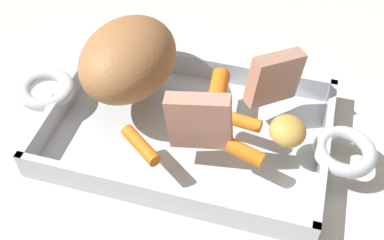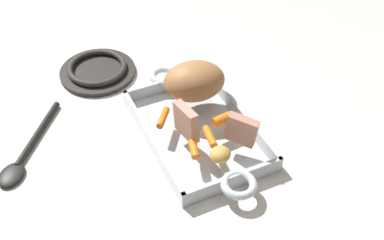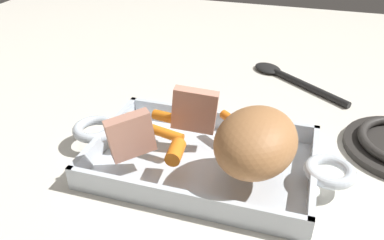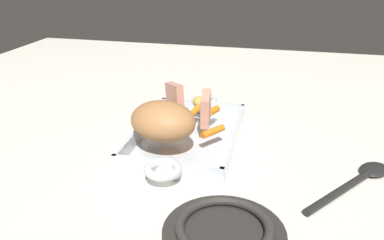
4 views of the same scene
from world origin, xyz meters
name	(u,v)px [view 2 (image 2 of 4)]	position (x,y,z in m)	size (l,w,h in m)	color
ground_plane	(197,135)	(0.00, 0.00, 0.00)	(1.96, 1.96, 0.00)	silver
roasting_dish	(197,131)	(0.00, 0.00, 0.01)	(0.44, 0.22, 0.04)	silver
pork_roast	(194,81)	(-0.08, 0.03, 0.08)	(0.14, 0.11, 0.08)	#A87042
roast_slice_outer	(241,130)	(0.09, 0.06, 0.07)	(0.02, 0.06, 0.06)	tan
roast_slice_thick	(186,122)	(0.02, -0.04, 0.08)	(0.02, 0.07, 0.07)	tan
baby_carrot_southwest	(163,118)	(-0.03, -0.07, 0.05)	(0.01, 0.01, 0.06)	orange
baby_carrot_northeast	(211,136)	(0.06, 0.00, 0.05)	(0.02, 0.02, 0.06)	orange
baby_carrot_center_right	(222,120)	(0.03, 0.05, 0.05)	(0.02, 0.02, 0.04)	orange
baby_carrot_long	(194,149)	(0.08, -0.05, 0.05)	(0.02, 0.02, 0.04)	orange
potato_halved	(220,155)	(0.12, -0.01, 0.05)	(0.04, 0.04, 0.03)	gold
stove_burner_rear	(97,70)	(-0.31, -0.13, 0.01)	(0.19, 0.19, 0.03)	#282623
serving_spoon	(25,154)	(-0.10, -0.36, 0.01)	(0.22, 0.18, 0.01)	black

